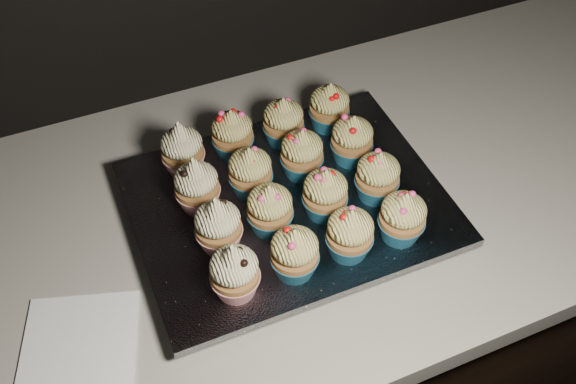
{
  "coord_description": "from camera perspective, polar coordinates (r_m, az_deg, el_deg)",
  "views": [
    {
      "loc": [
        -0.12,
        1.12,
        1.62
      ],
      "look_at": [
        0.11,
        1.67,
        0.95
      ],
      "focal_mm": 40.0,
      "sensor_mm": 36.0,
      "label": 1
    }
  ],
  "objects": [
    {
      "name": "cupcake_8",
      "position": [
        0.89,
        -8.11,
        0.59
      ],
      "size": [
        0.06,
        0.06,
        0.1
      ],
      "color": "red",
      "rests_on": "foil_lining"
    },
    {
      "name": "cupcake_7",
      "position": [
        0.9,
        7.96,
        1.37
      ],
      "size": [
        0.06,
        0.06,
        0.08
      ],
      "color": "#1C6384",
      "rests_on": "foil_lining"
    },
    {
      "name": "cupcake_6",
      "position": [
        0.87,
        3.32,
        -0.15
      ],
      "size": [
        0.06,
        0.06,
        0.08
      ],
      "color": "#1C6384",
      "rests_on": "foil_lining"
    },
    {
      "name": "cupcake_4",
      "position": [
        0.84,
        -6.23,
        -2.96
      ],
      "size": [
        0.06,
        0.06,
        0.1
      ],
      "color": "red",
      "rests_on": "foil_lining"
    },
    {
      "name": "worktop",
      "position": [
        0.95,
        -6.99,
        -3.4
      ],
      "size": [
        2.44,
        0.64,
        0.04
      ],
      "primitive_type": "cube",
      "color": "beige",
      "rests_on": "cabinet"
    },
    {
      "name": "napkin",
      "position": [
        0.86,
        -18.03,
        -12.71
      ],
      "size": [
        0.18,
        0.18,
        0.0
      ],
      "primitive_type": "cube",
      "rotation": [
        0.0,
        0.0,
        -0.3
      ],
      "color": "white",
      "rests_on": "worktop"
    },
    {
      "name": "cupcake_1",
      "position": [
        0.81,
        0.59,
        -5.43
      ],
      "size": [
        0.06,
        0.06,
        0.08
      ],
      "color": "#1C6384",
      "rests_on": "foil_lining"
    },
    {
      "name": "cupcake_12",
      "position": [
        0.94,
        -9.37,
        3.75
      ],
      "size": [
        0.06,
        0.06,
        0.1
      ],
      "color": "red",
      "rests_on": "foil_lining"
    },
    {
      "name": "cupcake_15",
      "position": [
        1.0,
        3.7,
        7.53
      ],
      "size": [
        0.06,
        0.06,
        0.08
      ],
      "color": "#1C6384",
      "rests_on": "foil_lining"
    },
    {
      "name": "baking_tray",
      "position": [
        0.93,
        -0.0,
        -1.59
      ],
      "size": [
        0.4,
        0.31,
        0.02
      ],
      "primitive_type": "cube",
      "rotation": [
        0.0,
        0.0,
        -0.0
      ],
      "color": "black",
      "rests_on": "worktop"
    },
    {
      "name": "cupcake_2",
      "position": [
        0.83,
        5.52,
        -3.69
      ],
      "size": [
        0.06,
        0.06,
        0.08
      ],
      "color": "#1C6384",
      "rests_on": "foil_lining"
    },
    {
      "name": "cupcake_11",
      "position": [
        0.95,
        5.71,
        4.63
      ],
      "size": [
        0.06,
        0.06,
        0.08
      ],
      "color": "#1C6384",
      "rests_on": "foil_lining"
    },
    {
      "name": "cupcake_0",
      "position": [
        0.79,
        -4.78,
        -7.07
      ],
      "size": [
        0.06,
        0.06,
        0.1
      ],
      "color": "red",
      "rests_on": "foil_lining"
    },
    {
      "name": "cupcake_13",
      "position": [
        0.95,
        -4.96,
        5.15
      ],
      "size": [
        0.06,
        0.06,
        0.08
      ],
      "color": "#1C6384",
      "rests_on": "foil_lining"
    },
    {
      "name": "cabinet",
      "position": [
        1.33,
        -5.16,
        -15.43
      ],
      "size": [
        2.4,
        0.6,
        0.86
      ],
      "primitive_type": "cube",
      "color": "black",
      "rests_on": "ground"
    },
    {
      "name": "cupcake_5",
      "position": [
        0.85,
        -1.62,
        -1.53
      ],
      "size": [
        0.06,
        0.06,
        0.08
      ],
      "color": "#1C6384",
      "rests_on": "foil_lining"
    },
    {
      "name": "cupcake_9",
      "position": [
        0.9,
        -3.37,
        1.8
      ],
      "size": [
        0.06,
        0.06,
        0.08
      ],
      "color": "#1C6384",
      "rests_on": "foil_lining"
    },
    {
      "name": "cupcake_10",
      "position": [
        0.92,
        1.25,
        3.41
      ],
      "size": [
        0.06,
        0.06,
        0.08
      ],
      "color": "#1C6384",
      "rests_on": "foil_lining"
    },
    {
      "name": "cupcake_14",
      "position": [
        0.97,
        -0.41,
        6.24
      ],
      "size": [
        0.06,
        0.06,
        0.08
      ],
      "color": "#1C6384",
      "rests_on": "foil_lining"
    },
    {
      "name": "foil_lining",
      "position": [
        0.92,
        0.0,
        -0.91
      ],
      "size": [
        0.44,
        0.34,
        0.01
      ],
      "primitive_type": "cube",
      "rotation": [
        0.0,
        0.0,
        -0.0
      ],
      "color": "silver",
      "rests_on": "baking_tray"
    },
    {
      "name": "cupcake_3",
      "position": [
        0.86,
        10.14,
        -2.21
      ],
      "size": [
        0.06,
        0.06,
        0.08
      ],
      "color": "#1C6384",
      "rests_on": "foil_lining"
    }
  ]
}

